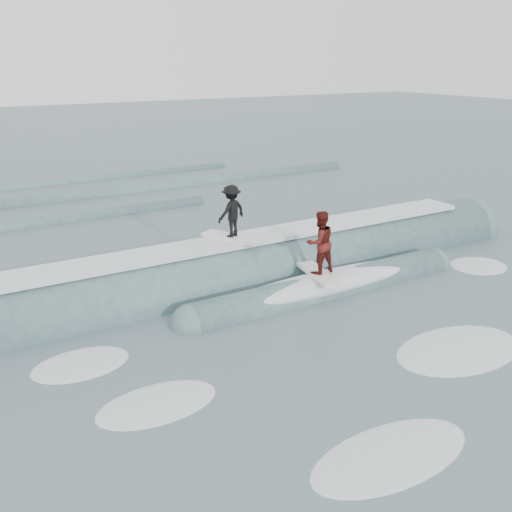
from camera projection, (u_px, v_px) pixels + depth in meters
ground at (318, 330)px, 14.80m from camera, size 160.00×160.00×0.00m
breaking_wave at (249, 280)px, 18.06m from camera, size 23.60×4.11×2.66m
surfer_black at (231, 214)px, 17.31m from camera, size 1.36×2.04×1.70m
surfer_red at (320, 245)px, 16.58m from camera, size 0.91×2.07×1.97m
whitewater at (355, 362)px, 13.25m from camera, size 15.58×7.81×0.10m
far_swells at (83, 199)px, 28.42m from camera, size 33.51×8.65×0.80m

